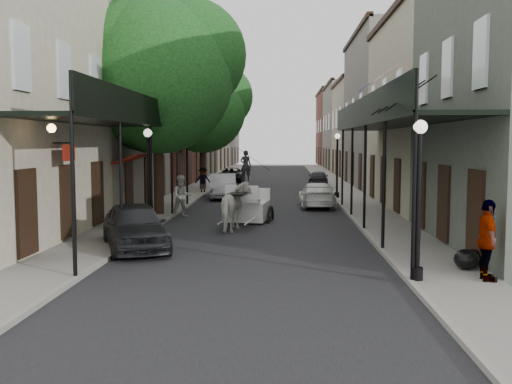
# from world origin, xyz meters

# --- Properties ---
(ground) EXTENTS (140.00, 140.00, 0.00)m
(ground) POSITION_xyz_m (0.00, 0.00, 0.00)
(ground) COLOR gray
(ground) RESTS_ON ground
(road) EXTENTS (8.00, 90.00, 0.01)m
(road) POSITION_xyz_m (0.00, 20.00, 0.01)
(road) COLOR black
(road) RESTS_ON ground
(sidewalk_left) EXTENTS (2.20, 90.00, 0.12)m
(sidewalk_left) POSITION_xyz_m (-5.00, 20.00, 0.06)
(sidewalk_left) COLOR gray
(sidewalk_left) RESTS_ON ground
(sidewalk_right) EXTENTS (2.20, 90.00, 0.12)m
(sidewalk_right) POSITION_xyz_m (5.00, 20.00, 0.06)
(sidewalk_right) COLOR gray
(sidewalk_right) RESTS_ON ground
(building_row_left) EXTENTS (5.00, 80.00, 10.50)m
(building_row_left) POSITION_xyz_m (-8.60, 30.00, 5.25)
(building_row_left) COLOR beige
(building_row_left) RESTS_ON ground
(building_row_right) EXTENTS (5.00, 80.00, 10.50)m
(building_row_right) POSITION_xyz_m (8.60, 30.00, 5.25)
(building_row_right) COLOR slate
(building_row_right) RESTS_ON ground
(gallery_left) EXTENTS (2.20, 18.05, 4.88)m
(gallery_left) POSITION_xyz_m (-4.79, 6.98, 4.05)
(gallery_left) COLOR black
(gallery_left) RESTS_ON sidewalk_left
(gallery_right) EXTENTS (2.20, 18.05, 4.88)m
(gallery_right) POSITION_xyz_m (4.79, 6.98, 4.05)
(gallery_right) COLOR black
(gallery_right) RESTS_ON sidewalk_right
(tree_near) EXTENTS (7.31, 6.80, 9.63)m
(tree_near) POSITION_xyz_m (-4.20, 10.18, 6.49)
(tree_near) COLOR #382619
(tree_near) RESTS_ON sidewalk_left
(tree_far) EXTENTS (6.45, 6.00, 8.61)m
(tree_far) POSITION_xyz_m (-4.25, 24.18, 5.84)
(tree_far) COLOR #382619
(tree_far) RESTS_ON sidewalk_left
(lamppost_right_near) EXTENTS (0.32, 0.32, 3.71)m
(lamppost_right_near) POSITION_xyz_m (4.10, -2.00, 2.05)
(lamppost_right_near) COLOR black
(lamppost_right_near) RESTS_ON sidewalk_right
(lamppost_left) EXTENTS (0.32, 0.32, 3.71)m
(lamppost_left) POSITION_xyz_m (-4.10, 6.00, 2.05)
(lamppost_left) COLOR black
(lamppost_left) RESTS_ON sidewalk_left
(lamppost_right_far) EXTENTS (0.32, 0.32, 3.71)m
(lamppost_right_far) POSITION_xyz_m (4.10, 18.00, 2.05)
(lamppost_right_far) COLOR black
(lamppost_right_far) RESTS_ON sidewalk_right
(horse) EXTENTS (1.24, 2.25, 1.81)m
(horse) POSITION_xyz_m (-0.77, 6.00, 0.91)
(horse) COLOR silver
(horse) RESTS_ON ground
(carriage) EXTENTS (2.06, 2.84, 3.03)m
(carriage) POSITION_xyz_m (-0.42, 8.80, 1.18)
(carriage) COLOR black
(carriage) RESTS_ON ground
(pedestrian_walking) EXTENTS (1.09, 0.97, 1.87)m
(pedestrian_walking) POSITION_xyz_m (-3.50, 9.69, 0.94)
(pedestrian_walking) COLOR #B6B7AD
(pedestrian_walking) RESTS_ON ground
(pedestrian_sidewalk_left) EXTENTS (1.08, 0.69, 1.59)m
(pedestrian_sidewalk_left) POSITION_xyz_m (-4.20, 21.23, 0.92)
(pedestrian_sidewalk_left) COLOR gray
(pedestrian_sidewalk_left) RESTS_ON sidewalk_left
(pedestrian_sidewalk_right) EXTENTS (0.56, 1.15, 1.89)m
(pedestrian_sidewalk_right) POSITION_xyz_m (5.69, -2.00, 1.07)
(pedestrian_sidewalk_right) COLOR gray
(pedestrian_sidewalk_right) RESTS_ON sidewalk_right
(car_left_near) EXTENTS (3.23, 4.65, 1.47)m
(car_left_near) POSITION_xyz_m (-3.60, 2.01, 0.73)
(car_left_near) COLOR black
(car_left_near) RESTS_ON ground
(car_left_mid) EXTENTS (2.04, 4.50, 1.43)m
(car_left_mid) POSITION_xyz_m (-2.60, 18.23, 0.72)
(car_left_mid) COLOR #ACABB0
(car_left_mid) RESTS_ON ground
(car_left_far) EXTENTS (2.11, 4.40, 1.21)m
(car_left_far) POSITION_xyz_m (-3.38, 32.05, 0.60)
(car_left_far) COLOR black
(car_left_far) RESTS_ON ground
(car_right_near) EXTENTS (1.77, 4.34, 1.26)m
(car_right_near) POSITION_xyz_m (2.71, 14.00, 0.63)
(car_right_near) COLOR white
(car_right_near) RESTS_ON ground
(car_right_far) EXTENTS (1.75, 3.74, 1.24)m
(car_right_far) POSITION_xyz_m (3.60, 27.43, 0.62)
(car_right_far) COLOR black
(car_right_far) RESTS_ON ground
(trash_bags) EXTENTS (0.88, 1.03, 0.53)m
(trash_bags) POSITION_xyz_m (5.72, -0.67, 0.37)
(trash_bags) COLOR black
(trash_bags) RESTS_ON sidewalk_right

